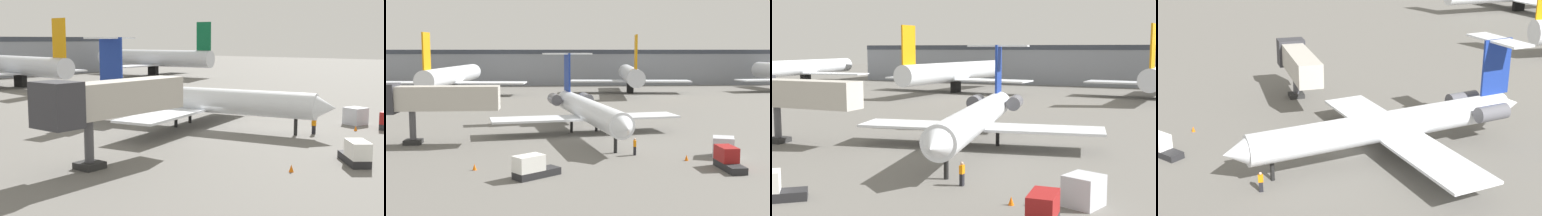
# 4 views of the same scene
# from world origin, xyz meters

# --- Properties ---
(ground_plane) EXTENTS (400.00, 400.00, 0.10)m
(ground_plane) POSITION_xyz_m (0.00, 0.00, -0.05)
(ground_plane) COLOR #66635E
(regional_jet) EXTENTS (23.50, 29.73, 9.73)m
(regional_jet) POSITION_xyz_m (0.83, 3.29, 3.05)
(regional_jet) COLOR silver
(regional_jet) RESTS_ON ground_plane
(jet_bridge) EXTENTS (13.32, 3.21, 6.62)m
(jet_bridge) POSITION_xyz_m (-16.76, -2.41, 4.90)
(jet_bridge) COLOR #B7B2A8
(jet_bridge) RESTS_ON ground_plane
(ground_crew_marshaller) EXTENTS (0.28, 0.41, 1.69)m
(ground_crew_marshaller) POSITION_xyz_m (4.60, -9.46, 0.86)
(ground_crew_marshaller) COLOR black
(ground_crew_marshaller) RESTS_ON ground_plane
(baggage_tug_trailing) EXTENTS (4.00, 3.58, 1.90)m
(baggage_tug_trailing) POSITION_xyz_m (-5.12, -17.41, 0.84)
(baggage_tug_trailing) COLOR #262628
(baggage_tug_trailing) RESTS_ON ground_plane
(cargo_container_uld) EXTENTS (2.53, 2.59, 1.90)m
(cargo_container_uld) POSITION_xyz_m (13.00, -10.58, 0.95)
(cargo_container_uld) COLOR silver
(cargo_container_uld) RESTS_ON ground_plane
(traffic_cone_near) EXTENTS (0.36, 0.36, 0.55)m
(traffic_cone_near) POSITION_xyz_m (8.99, -12.13, 0.28)
(traffic_cone_near) COLOR orange
(traffic_cone_near) RESTS_ON ground_plane
(traffic_cone_mid) EXTENTS (0.36, 0.36, 0.55)m
(traffic_cone_mid) POSITION_xyz_m (-10.15, -14.57, 0.28)
(traffic_cone_mid) COLOR orange
(traffic_cone_mid) RESTS_ON ground_plane
(parked_airliner_centre) EXTENTS (28.38, 33.47, 13.21)m
(parked_airliner_centre) POSITION_xyz_m (15.55, 58.21, 4.20)
(parked_airliner_centre) COLOR silver
(parked_airliner_centre) RESTS_ON ground_plane
(parked_airliner_east_mid) EXTENTS (30.06, 35.48, 13.72)m
(parked_airliner_east_mid) POSITION_xyz_m (57.00, 60.41, 4.46)
(parked_airliner_east_mid) COLOR silver
(parked_airliner_east_mid) RESTS_ON ground_plane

